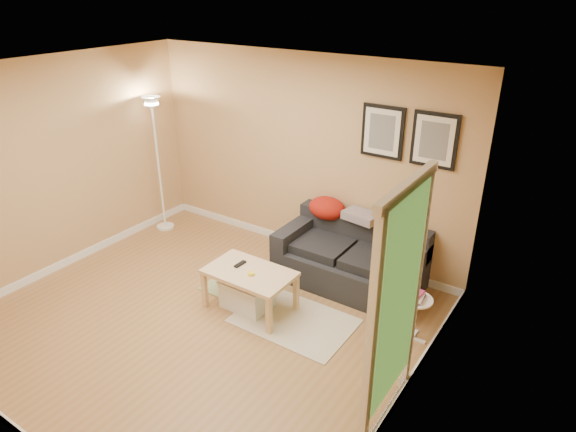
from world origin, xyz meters
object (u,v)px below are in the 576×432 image
Objects in this scene: storage_bin at (247,294)px; floor_lamp at (159,169)px; side_table at (414,319)px; book_stack at (415,295)px; coffee_table at (250,290)px; sofa at (349,256)px.

floor_lamp reaches higher than storage_bin.
side_table is 0.28m from book_stack.
coffee_table is 0.09m from storage_bin.
side_table is (1.71, 0.50, 0.01)m from coffee_table.
side_table is (1.76, 0.49, 0.08)m from storage_bin.
sofa reaches higher than side_table.
sofa reaches higher than storage_bin.
side_table is at bearing -29.18° from sofa.
coffee_table is 0.49× the size of floor_lamp.
book_stack reaches higher than coffee_table.
storage_bin is 1.84m from book_stack.
side_table is at bearing 41.76° from book_stack.
storage_bin is 1.10× the size of side_table.
coffee_table is 1.78× the size of storage_bin.
storage_bin is at bearing -164.42° from side_table.
sofa is 1.31m from storage_bin.
sofa is at bearing 3.13° from floor_lamp.
sofa is 7.89× the size of book_stack.
floor_lamp is at bearing 174.03° from side_table.
sofa is 1.20m from side_table.
floor_lamp is (-4.00, 0.43, 0.40)m from book_stack.
coffee_table is 4.45× the size of book_stack.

